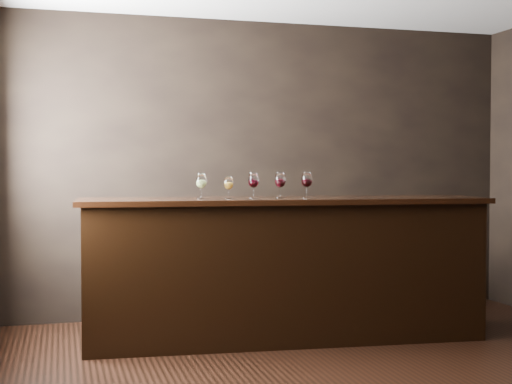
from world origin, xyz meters
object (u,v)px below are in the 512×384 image
object	(u,v)px
glass_red_b	(280,180)
glass_amber	(229,183)
glass_red_a	(254,181)
back_bar_shelf	(221,275)
glass_red_c	(307,180)
bar_counter	(285,271)
glass_white	(201,181)

from	to	relation	value
glass_red_b	glass_amber	bearing A→B (deg)	175.64
glass_amber	glass_red_a	distance (m)	0.20
glass_red_b	back_bar_shelf	bearing A→B (deg)	108.55
glass_red_a	glass_red_c	world-z (taller)	glass_red_c
back_bar_shelf	glass_red_b	distance (m)	1.29
bar_counter	glass_amber	xyz separation A→B (m)	(-0.46, 0.03, 0.72)
glass_amber	glass_red_a	xyz separation A→B (m)	(0.20, -0.01, 0.02)
glass_red_b	glass_white	bearing A→B (deg)	178.42
bar_counter	glass_red_b	bearing A→B (deg)	-175.40
glass_white	glass_red_b	bearing A→B (deg)	-1.58
glass_white	glass_red_a	xyz separation A→B (m)	(0.43, 0.00, 0.00)
back_bar_shelf	glass_red_a	world-z (taller)	glass_red_a
bar_counter	glass_white	xyz separation A→B (m)	(-0.68, 0.02, 0.74)
glass_white	glass_red_a	distance (m)	0.43
back_bar_shelf	glass_red_b	xyz separation A→B (m)	(0.30, -0.89, 0.89)
glass_red_c	glass_white	bearing A→B (deg)	177.67
bar_counter	glass_red_c	world-z (taller)	glass_red_c
back_bar_shelf	glass_red_a	size ratio (longest dim) A/B	11.03
back_bar_shelf	glass_red_c	size ratio (longest dim) A/B	10.82
glass_red_b	glass_red_c	size ratio (longest dim) A/B	1.00
bar_counter	back_bar_shelf	bearing A→B (deg)	115.45
glass_amber	glass_red_b	bearing A→B (deg)	-4.36
glass_amber	glass_red_b	world-z (taller)	glass_red_b
glass_amber	glass_red_c	size ratio (longest dim) A/B	0.84
glass_red_a	glass_red_b	xyz separation A→B (m)	(0.22, -0.02, 0.00)
back_bar_shelf	glass_amber	bearing A→B (deg)	-98.15
glass_red_a	back_bar_shelf	bearing A→B (deg)	95.27
glass_white	glass_amber	world-z (taller)	glass_white
back_bar_shelf	glass_red_a	bearing A→B (deg)	-84.73
glass_white	back_bar_shelf	bearing A→B (deg)	68.29
back_bar_shelf	glass_red_a	xyz separation A→B (m)	(0.08, -0.87, 0.88)
bar_counter	glass_red_a	size ratio (longest dim) A/B	15.32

